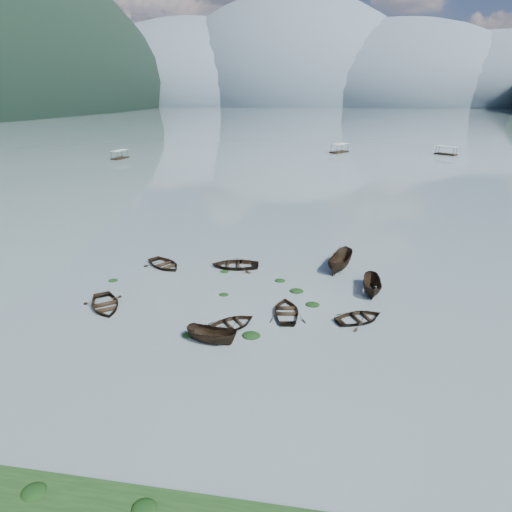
# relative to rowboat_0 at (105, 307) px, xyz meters

# --- Properties ---
(ground_plane) EXTENTS (2400.00, 2400.00, 0.00)m
(ground_plane) POSITION_rel_rowboat_0_xyz_m (11.21, -3.90, 0.00)
(ground_plane) COLOR slate
(haze_mtn_a) EXTENTS (520.00, 520.00, 280.00)m
(haze_mtn_a) POSITION_rel_rowboat_0_xyz_m (-248.79, 896.10, 0.00)
(haze_mtn_a) COLOR #475666
(haze_mtn_a) RESTS_ON ground
(haze_mtn_b) EXTENTS (520.00, 520.00, 340.00)m
(haze_mtn_b) POSITION_rel_rowboat_0_xyz_m (-48.79, 896.10, 0.00)
(haze_mtn_b) COLOR #475666
(haze_mtn_b) RESTS_ON ground
(haze_mtn_c) EXTENTS (520.00, 520.00, 260.00)m
(haze_mtn_c) POSITION_rel_rowboat_0_xyz_m (151.21, 896.10, 0.00)
(haze_mtn_c) COLOR #475666
(haze_mtn_c) RESTS_ON ground
(haze_mtn_d) EXTENTS (520.00, 520.00, 220.00)m
(haze_mtn_d) POSITION_rel_rowboat_0_xyz_m (331.21, 896.10, 0.00)
(haze_mtn_d) COLOR #475666
(haze_mtn_d) RESTS_ON ground
(rowboat_0) EXTENTS (5.17, 5.46, 0.92)m
(rowboat_0) POSITION_rel_rowboat_0_xyz_m (0.00, 0.00, 0.00)
(rowboat_0) COLOR black
(rowboat_0) RESTS_ON ground
(rowboat_1) EXTENTS (4.70, 4.60, 0.80)m
(rowboat_1) POSITION_rel_rowboat_0_xyz_m (10.81, -1.29, 0.00)
(rowboat_1) COLOR black
(rowboat_1) RESTS_ON ground
(rowboat_2) EXTENTS (3.93, 1.98, 1.45)m
(rowboat_2) POSITION_rel_rowboat_0_xyz_m (9.87, -3.52, 0.00)
(rowboat_2) COLOR black
(rowboat_2) RESTS_ON ground
(rowboat_3) EXTENTS (3.45, 4.45, 0.85)m
(rowboat_3) POSITION_rel_rowboat_0_xyz_m (14.72, 1.20, 0.00)
(rowboat_3) COLOR black
(rowboat_3) RESTS_ON ground
(rowboat_4) EXTENTS (4.73, 4.28, 0.80)m
(rowboat_4) POSITION_rel_rowboat_0_xyz_m (20.32, 1.07, 0.00)
(rowboat_4) COLOR black
(rowboat_4) RESTS_ON ground
(rowboat_5) EXTENTS (1.80, 4.23, 1.60)m
(rowboat_5) POSITION_rel_rowboat_0_xyz_m (21.80, 6.03, 0.00)
(rowboat_5) COLOR black
(rowboat_5) RESTS_ON ground
(rowboat_6) EXTENTS (5.38, 5.13, 0.91)m
(rowboat_6) POSITION_rel_rowboat_0_xyz_m (1.71, 8.81, 0.00)
(rowboat_6) COLOR black
(rowboat_6) RESTS_ON ground
(rowboat_7) EXTENTS (5.13, 3.96, 0.98)m
(rowboat_7) POSITION_rel_rowboat_0_xyz_m (8.83, 9.74, 0.00)
(rowboat_7) COLOR black
(rowboat_7) RESTS_ON ground
(rowboat_8) EXTENTS (3.35, 5.18, 1.87)m
(rowboat_8) POSITION_rel_rowboat_0_xyz_m (19.18, 10.91, 0.00)
(rowboat_8) COLOR black
(rowboat_8) RESTS_ON ground
(weed_clump_0) EXTENTS (0.96, 0.79, 0.21)m
(weed_clump_0) POSITION_rel_rowboat_0_xyz_m (8.01, -2.96, 0.00)
(weed_clump_0) COLOR black
(weed_clump_0) RESTS_ON ground
(weed_clump_1) EXTENTS (0.85, 0.68, 0.19)m
(weed_clump_1) POSITION_rel_rowboat_0_xyz_m (9.07, 3.61, 0.00)
(weed_clump_1) COLOR black
(weed_clump_1) RESTS_ON ground
(weed_clump_2) EXTENTS (1.32, 1.06, 0.29)m
(weed_clump_2) POSITION_rel_rowboat_0_xyz_m (12.47, -2.36, 0.00)
(weed_clump_2) COLOR black
(weed_clump_2) RESTS_ON ground
(weed_clump_3) EXTENTS (0.98, 0.83, 0.22)m
(weed_clump_3) POSITION_rel_rowboat_0_xyz_m (13.62, 7.15, 0.00)
(weed_clump_3) COLOR black
(weed_clump_3) RESTS_ON ground
(weed_clump_4) EXTENTS (1.16, 0.92, 0.24)m
(weed_clump_4) POSITION_rel_rowboat_0_xyz_m (16.72, 2.95, 0.00)
(weed_clump_4) COLOR black
(weed_clump_4) RESTS_ON ground
(weed_clump_5) EXTENTS (0.92, 0.74, 0.19)m
(weed_clump_5) POSITION_rel_rowboat_0_xyz_m (-1.81, 4.86, 0.00)
(weed_clump_5) COLOR black
(weed_clump_5) RESTS_ON ground
(weed_clump_6) EXTENTS (0.87, 0.72, 0.18)m
(weed_clump_6) POSITION_rel_rowboat_0_xyz_m (8.02, 8.41, 0.00)
(weed_clump_6) COLOR black
(weed_clump_6) RESTS_ON ground
(weed_clump_7) EXTENTS (1.22, 0.98, 0.27)m
(weed_clump_7) POSITION_rel_rowboat_0_xyz_m (15.27, 5.22, 0.00)
(weed_clump_7) COLOR black
(weed_clump_7) RESTS_ON ground
(pontoon_left) EXTENTS (3.10, 5.96, 2.18)m
(pontoon_left) POSITION_rel_rowboat_0_xyz_m (-37.95, 79.66, 0.00)
(pontoon_left) COLOR black
(pontoon_left) RESTS_ON ground
(pontoon_centre) EXTENTS (6.22, 6.90, 2.53)m
(pontoon_centre) POSITION_rel_rowboat_0_xyz_m (22.91, 102.36, 0.00)
(pontoon_centre) COLOR black
(pontoon_centre) RESTS_ON ground
(pontoon_right) EXTENTS (6.30, 5.88, 2.34)m
(pontoon_right) POSITION_rel_rowboat_0_xyz_m (54.05, 102.31, 0.00)
(pontoon_right) COLOR black
(pontoon_right) RESTS_ON ground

